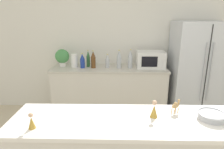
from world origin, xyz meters
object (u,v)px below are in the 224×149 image
paper_towel_roll (74,61)px  back_bottle_3 (88,59)px  back_bottle_0 (119,59)px  wise_man_figurine_blue (32,122)px  camel_figurine (176,105)px  back_bottle_4 (93,60)px  microwave (150,59)px  fruit_bowl (212,115)px  back_bottle_2 (107,61)px  back_bottle_5 (130,59)px  back_bottle_1 (82,61)px  wise_man_figurine_crimson (154,110)px  refrigerator (197,72)px  potted_plant (62,57)px

paper_towel_roll → back_bottle_3: 0.25m
back_bottle_0 → wise_man_figurine_blue: bearing=-108.9°
wise_man_figurine_blue → camel_figurine: bearing=13.5°
back_bottle_0 → back_bottle_4: bearing=180.0°
microwave → fruit_bowl: 1.93m
back_bottle_2 → back_bottle_5: (0.39, -0.02, 0.04)m
microwave → fruit_bowl: (0.21, -1.92, -0.06)m
back_bottle_1 → camel_figurine: size_ratio=2.12×
wise_man_figurine_blue → wise_man_figurine_crimson: wise_man_figurine_crimson is taller
fruit_bowl → refrigerator: bearing=72.0°
paper_towel_roll → back_bottle_3: (0.24, 0.04, 0.03)m
back_bottle_0 → wise_man_figurine_blue: (-0.69, -2.02, -0.04)m
back_bottle_5 → potted_plant: bearing=175.8°
paper_towel_roll → back_bottle_3: back_bottle_3 is taller
potted_plant → back_bottle_1: size_ratio=1.21×
potted_plant → wise_man_figurine_blue: size_ratio=2.36×
back_bottle_1 → back_bottle_4: (0.19, 0.00, 0.02)m
microwave → paper_towel_roll: bearing=-178.8°
refrigerator → back_bottle_5: 1.18m
microwave → camel_figurine: bearing=-92.1°
paper_towel_roll → wise_man_figurine_blue: paper_towel_roll is taller
refrigerator → back_bottle_3: bearing=177.0°
back_bottle_1 → fruit_bowl: back_bottle_1 is taller
back_bottle_5 → camel_figurine: size_ratio=2.70×
back_bottle_3 → camel_figurine: size_ratio=2.45×
back_bottle_1 → wise_man_figurine_blue: back_bottle_1 is taller
camel_figurine → fruit_bowl: bearing=-20.9°
back_bottle_4 → wise_man_figurine_crimson: size_ratio=1.97×
paper_towel_roll → back_bottle_4: (0.34, -0.04, 0.03)m
back_bottle_3 → wise_man_figurine_crimson: size_ratio=1.92×
back_bottle_2 → wise_man_figurine_crimson: 1.91m
refrigerator → camel_figurine: size_ratio=14.02×
back_bottle_2 → back_bottle_5: size_ratio=0.73×
back_bottle_1 → back_bottle_2: size_ratio=1.08×
refrigerator → paper_towel_roll: size_ratio=7.34×
wise_man_figurine_blue → wise_man_figurine_crimson: (0.97, 0.20, 0.01)m
camel_figurine → back_bottle_0: bearing=105.4°
wise_man_figurine_crimson → wise_man_figurine_blue: bearing=-168.5°
back_bottle_5 → wise_man_figurine_blue: bearing=-113.6°
back_bottle_2 → camel_figurine: 1.90m
back_bottle_1 → back_bottle_4: back_bottle_4 is taller
potted_plant → back_bottle_2: potted_plant is taller
back_bottle_5 → camel_figurine: (0.29, -1.74, -0.03)m
back_bottle_1 → fruit_bowl: 2.31m
potted_plant → camel_figurine: 2.36m
back_bottle_2 → potted_plant: bearing=175.4°
fruit_bowl → potted_plant: bearing=132.3°
potted_plant → fruit_bowl: (1.76, -1.94, -0.09)m
back_bottle_5 → paper_towel_roll: bearing=177.8°
back_bottle_3 → wise_man_figurine_crimson: bearing=-66.8°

